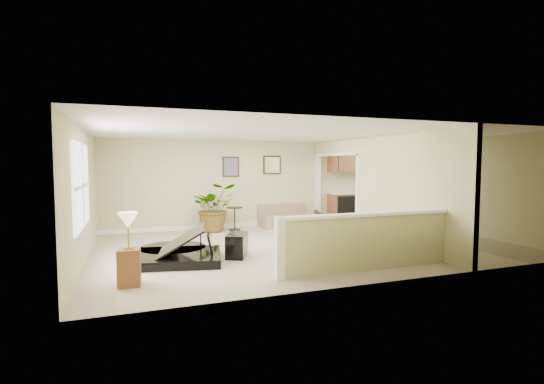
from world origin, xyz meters
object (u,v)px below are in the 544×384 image
object	(u,v)px
small_plant	(317,219)
lamp_stand	(129,255)
piano_bench	(237,245)
palm_plant	(215,208)
loveseat	(284,215)
piano	(175,228)
accent_table	(235,215)

from	to	relation	value
small_plant	lamp_stand	bearing A→B (deg)	-141.54
piano_bench	palm_plant	bearing A→B (deg)	86.41
loveseat	palm_plant	size ratio (longest dim) A/B	1.12
piano	loveseat	world-z (taller)	piano
palm_plant	small_plant	bearing A→B (deg)	-3.31
loveseat	accent_table	bearing A→B (deg)	-172.72
piano	accent_table	xyz separation A→B (m)	(1.94, 2.94, -0.21)
accent_table	palm_plant	size ratio (longest dim) A/B	0.49
piano	palm_plant	world-z (taller)	piano
piano_bench	accent_table	world-z (taller)	accent_table
lamp_stand	small_plant	bearing A→B (deg)	38.46
lamp_stand	palm_plant	bearing A→B (deg)	62.92
loveseat	accent_table	world-z (taller)	loveseat
piano	lamp_stand	bearing A→B (deg)	-109.55
small_plant	lamp_stand	xyz separation A→B (m)	(-5.18, -4.12, 0.26)
piano_bench	accent_table	bearing A→B (deg)	76.11
piano	piano_bench	xyz separation A→B (m)	(1.18, -0.11, -0.39)
small_plant	accent_table	bearing A→B (deg)	175.57
piano	accent_table	size ratio (longest dim) A/B	3.21
piano_bench	lamp_stand	size ratio (longest dim) A/B	0.62
palm_plant	piano	bearing A→B (deg)	-115.17
piano_bench	lamp_stand	distance (m)	2.38
small_plant	piano	bearing A→B (deg)	-147.79
small_plant	loveseat	bearing A→B (deg)	155.27
palm_plant	loveseat	bearing A→B (deg)	6.09
palm_plant	accent_table	bearing A→B (deg)	1.56
loveseat	palm_plant	xyz separation A→B (m)	(-2.12, -0.23, 0.33)
piano_bench	piano	bearing A→B (deg)	174.75
piano	piano_bench	size ratio (longest dim) A/B	3.01
piano	small_plant	distance (m)	5.17
piano	loveseat	size ratio (longest dim) A/B	1.40
piano_bench	palm_plant	size ratio (longest dim) A/B	0.52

